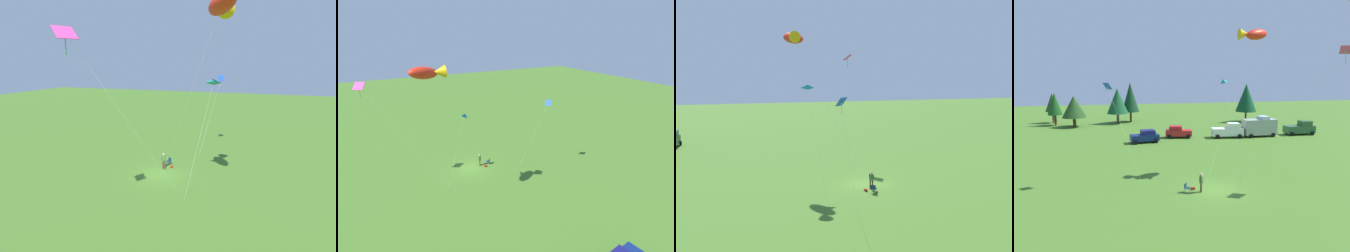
% 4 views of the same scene
% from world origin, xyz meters
% --- Properties ---
extents(ground_plane, '(160.00, 160.00, 0.00)m').
position_xyz_m(ground_plane, '(0.00, 0.00, 0.00)').
color(ground_plane, '#437025').
extents(person_kite_flyer, '(0.45, 0.55, 1.74)m').
position_xyz_m(person_kite_flyer, '(-1.43, -0.17, 1.02)').
color(person_kite_flyer, '#4D3324').
rests_on(person_kite_flyer, ground).
extents(folding_chair, '(0.67, 0.67, 0.82)m').
position_xyz_m(folding_chair, '(-2.71, -0.01, 0.49)').
color(folding_chair, '#162D46').
rests_on(folding_chair, ground).
extents(backpack_on_grass, '(0.35, 0.26, 0.22)m').
position_xyz_m(backpack_on_grass, '(-2.00, 0.54, 0.11)').
color(backpack_on_grass, '#9F210F').
rests_on(backpack_on_grass, ground).
extents(kite_large_fish, '(9.14, 7.78, 15.20)m').
position_xyz_m(kite_large_fish, '(5.83, 6.34, 14.44)').
color(kite_large_fish, red).
rests_on(kite_large_fish, ground).
extents(kite_diamond_rainbow, '(8.66, 4.60, 12.85)m').
position_xyz_m(kite_diamond_rainbow, '(11.39, -0.65, 12.12)').
color(kite_diamond_rainbow, '#D93E94').
rests_on(kite_diamond_rainbow, ground).
extents(kite_diamond_blue, '(3.42, 2.33, 9.56)m').
position_xyz_m(kite_diamond_blue, '(-9.26, 4.34, 8.90)').
color(kite_diamond_blue, blue).
rests_on(kite_diamond_blue, ground).
extents(kite_delta_teal, '(2.56, 2.18, 9.88)m').
position_xyz_m(kite_delta_teal, '(2.20, 5.35, 9.57)').
color(kite_delta_teal, teal).
rests_on(kite_delta_teal, ground).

